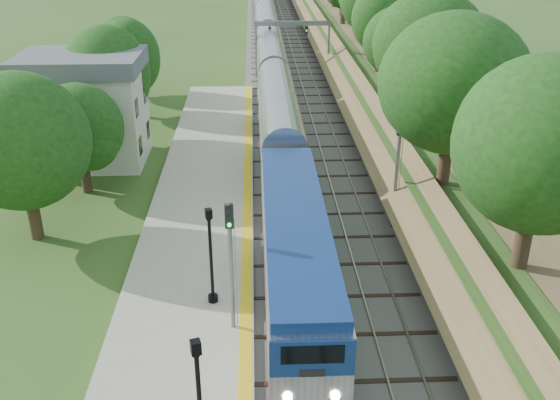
{
  "coord_description": "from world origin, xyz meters",
  "views": [
    {
      "loc": [
        -1.79,
        -14.19,
        17.09
      ],
      "look_at": [
        -0.5,
        16.45,
        2.8
      ],
      "focal_mm": 40.0,
      "sensor_mm": 36.0,
      "label": 1
    }
  ],
  "objects_px": {
    "station_building": "(86,108)",
    "train": "(267,33)",
    "lamppost_far": "(211,261)",
    "signal_gantry": "(292,34)",
    "signal_farside": "(398,160)",
    "signal_platform": "(231,253)"
  },
  "relations": [
    {
      "from": "station_building",
      "to": "lamppost_far",
      "type": "xyz_separation_m",
      "value": [
        10.1,
        -19.49,
        -1.56
      ]
    },
    {
      "from": "signal_gantry",
      "to": "train",
      "type": "height_order",
      "value": "signal_gantry"
    },
    {
      "from": "station_building",
      "to": "signal_platform",
      "type": "bearing_deg",
      "value": -62.71
    },
    {
      "from": "signal_gantry",
      "to": "signal_farside",
      "type": "xyz_separation_m",
      "value": [
        3.73,
        -36.81,
        -0.46
      ]
    },
    {
      "from": "lamppost_far",
      "to": "signal_platform",
      "type": "distance_m",
      "value": 2.76
    },
    {
      "from": "signal_gantry",
      "to": "lamppost_far",
      "type": "relative_size",
      "value": 1.75
    },
    {
      "from": "signal_platform",
      "to": "signal_farside",
      "type": "xyz_separation_m",
      "value": [
        9.1,
        9.69,
        0.24
      ]
    },
    {
      "from": "signal_gantry",
      "to": "signal_farside",
      "type": "bearing_deg",
      "value": -84.22
    },
    {
      "from": "train",
      "to": "signal_farside",
      "type": "xyz_separation_m",
      "value": [
        6.2,
        -52.34,
        2.14
      ]
    },
    {
      "from": "signal_farside",
      "to": "lamppost_far",
      "type": "bearing_deg",
      "value": -142.8
    },
    {
      "from": "station_building",
      "to": "train",
      "type": "bearing_deg",
      "value": 70.94
    },
    {
      "from": "signal_gantry",
      "to": "lamppost_far",
      "type": "bearing_deg",
      "value": -98.15
    },
    {
      "from": "station_building",
      "to": "signal_platform",
      "type": "height_order",
      "value": "station_building"
    },
    {
      "from": "signal_platform",
      "to": "signal_farside",
      "type": "distance_m",
      "value": 13.3
    },
    {
      "from": "lamppost_far",
      "to": "signal_gantry",
      "type": "bearing_deg",
      "value": 81.85
    },
    {
      "from": "station_building",
      "to": "signal_gantry",
      "type": "distance_m",
      "value": 29.94
    },
    {
      "from": "lamppost_far",
      "to": "train",
      "type": "bearing_deg",
      "value": 86.28
    },
    {
      "from": "train",
      "to": "lamppost_far",
      "type": "distance_m",
      "value": 60.13
    },
    {
      "from": "signal_gantry",
      "to": "signal_farside",
      "type": "relative_size",
      "value": 1.21
    },
    {
      "from": "signal_gantry",
      "to": "station_building",
      "type": "bearing_deg",
      "value": -123.38
    },
    {
      "from": "station_building",
      "to": "train",
      "type": "relative_size",
      "value": 0.06
    },
    {
      "from": "train",
      "to": "station_building",
      "type": "bearing_deg",
      "value": -109.06
    }
  ]
}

